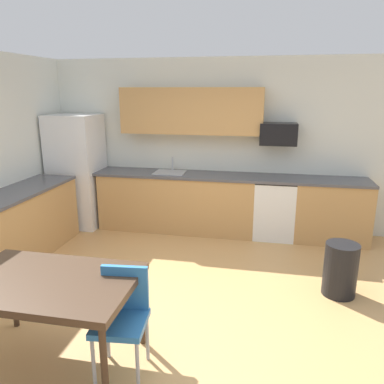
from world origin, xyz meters
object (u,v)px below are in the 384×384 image
object	(u,v)px
oven_range	(274,208)
chair_near_table	(122,312)
microwave	(278,134)
dining_table	(47,287)
trash_bin	(340,269)
refrigerator	(77,171)

from	to	relation	value
oven_range	chair_near_table	xyz separation A→B (m)	(-1.21, -3.19, 0.05)
oven_range	microwave	distance (m)	1.13
oven_range	microwave	bearing A→B (deg)	90.00
microwave	dining_table	xyz separation A→B (m)	(-1.80, -3.37, -0.87)
microwave	trash_bin	xyz separation A→B (m)	(0.71, -1.74, -1.28)
refrigerator	oven_range	bearing A→B (deg)	1.43
refrigerator	dining_table	world-z (taller)	refrigerator
refrigerator	trash_bin	world-z (taller)	refrigerator
oven_range	dining_table	xyz separation A→B (m)	(-1.80, -3.27, 0.25)
microwave	chair_near_table	xyz separation A→B (m)	(-1.21, -3.29, -1.07)
microwave	chair_near_table	world-z (taller)	microwave
refrigerator	chair_near_table	distance (m)	3.72
refrigerator	chair_near_table	bearing A→B (deg)	-57.31
oven_range	dining_table	world-z (taller)	oven_range
trash_bin	dining_table	bearing A→B (deg)	-147.09
dining_table	chair_near_table	distance (m)	0.63
oven_range	dining_table	bearing A→B (deg)	-118.90
oven_range	trash_bin	size ratio (longest dim) A/B	1.52
dining_table	trash_bin	world-z (taller)	dining_table
oven_range	chair_near_table	bearing A→B (deg)	-110.76
refrigerator	dining_table	size ratio (longest dim) A/B	1.31
refrigerator	microwave	world-z (taller)	refrigerator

